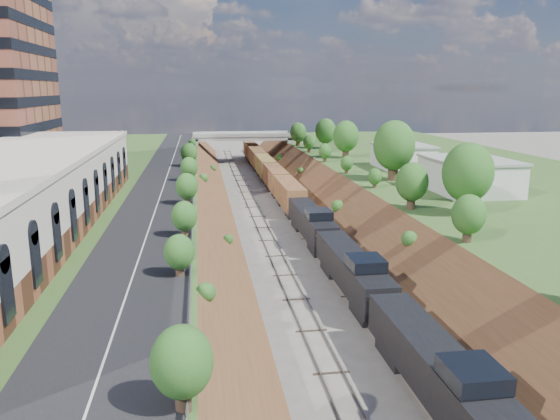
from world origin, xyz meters
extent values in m
cube|color=#3E5D26|center=(-33.00, 60.00, 2.50)|extent=(44.00, 180.00, 5.00)
cube|color=#3E5D26|center=(33.00, 60.00, 2.50)|extent=(44.00, 180.00, 5.00)
cube|color=brown|center=(-11.00, 60.00, 0.00)|extent=(10.00, 180.00, 10.00)
cube|color=brown|center=(11.00, 60.00, 0.00)|extent=(10.00, 180.00, 10.00)
cube|color=gray|center=(-2.60, 60.00, 0.09)|extent=(1.58, 180.00, 0.18)
cube|color=gray|center=(2.60, 60.00, 0.09)|extent=(1.58, 180.00, 0.18)
cube|color=black|center=(-15.50, 60.00, 5.05)|extent=(8.00, 180.00, 0.10)
cube|color=#99999E|center=(-11.40, 60.00, 5.55)|extent=(0.06, 171.00, 0.30)
cube|color=brown|center=(-28.00, 38.00, 6.10)|extent=(14.00, 62.00, 2.20)
cube|color=beige|center=(-28.00, 38.00, 9.35)|extent=(14.00, 62.00, 4.30)
cube|color=gray|center=(-11.50, 122.00, 3.10)|extent=(1.50, 8.00, 6.20)
cube|color=gray|center=(11.50, 122.00, 3.10)|extent=(1.50, 8.00, 6.20)
cube|color=gray|center=(0.00, 122.00, 6.20)|extent=(24.00, 8.00, 1.00)
cube|color=gray|center=(0.00, 118.00, 7.00)|extent=(24.00, 0.30, 0.80)
cube|color=gray|center=(0.00, 126.00, 7.00)|extent=(24.00, 0.30, 0.80)
cube|color=silver|center=(23.50, 52.00, 7.00)|extent=(9.00, 12.00, 4.00)
cube|color=silver|center=(23.00, 74.00, 6.80)|extent=(8.00, 10.00, 3.60)
cylinder|color=#473323|center=(17.00, 40.00, 6.31)|extent=(1.30, 1.30, 2.62)
ellipsoid|color=#2A5C20|center=(17.00, 40.00, 9.46)|extent=(5.25, 5.25, 6.30)
cylinder|color=#473323|center=(-11.80, 20.00, 5.61)|extent=(0.66, 0.66, 1.22)
ellipsoid|color=#2A5C20|center=(-11.80, 20.00, 7.08)|extent=(2.45, 2.45, 2.94)
cube|color=black|center=(2.60, 14.37, 2.23)|extent=(2.82, 16.93, 2.65)
cube|color=black|center=(2.60, 10.41, 4.10)|extent=(2.77, 3.10, 0.90)
cube|color=black|center=(2.60, 32.31, 2.23)|extent=(2.82, 16.93, 2.65)
cube|color=black|center=(2.60, 50.24, 2.23)|extent=(2.82, 16.93, 2.65)
cube|color=brown|center=(2.60, 97.49, 2.59)|extent=(2.82, 75.56, 3.39)
camera|label=1|loc=(-10.60, -12.67, 18.03)|focal=35.00mm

